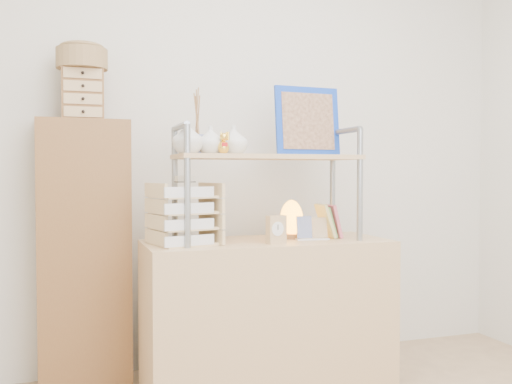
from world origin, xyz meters
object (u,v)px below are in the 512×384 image
at_px(desk, 267,316).
at_px(salt_lamp, 291,219).
at_px(letter_tray, 185,217).
at_px(cabinet, 84,253).

height_order(desk, salt_lamp, salt_lamp).
height_order(letter_tray, salt_lamp, letter_tray).
bearing_deg(letter_tray, cabinet, 137.48).
relative_size(cabinet, letter_tray, 4.21).
bearing_deg(desk, salt_lamp, 16.85).
relative_size(letter_tray, salt_lamp, 1.64).
bearing_deg(letter_tray, salt_lamp, 7.66).
height_order(cabinet, letter_tray, cabinet).
bearing_deg(cabinet, desk, -25.08).
height_order(desk, letter_tray, letter_tray).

